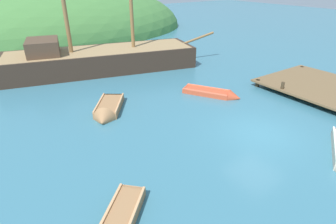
{
  "coord_description": "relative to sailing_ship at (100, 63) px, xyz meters",
  "views": [
    {
      "loc": [
        -10.26,
        -6.81,
        6.91
      ],
      "look_at": [
        -2.5,
        4.3,
        0.13
      ],
      "focal_mm": 29.18,
      "sensor_mm": 36.0,
      "label": 1
    }
  ],
  "objects": [
    {
      "name": "sailing_ship",
      "position": [
        0.0,
        0.0,
        0.0
      ],
      "size": [
        17.46,
        7.76,
        10.96
      ],
      "rotation": [
        0.0,
        0.0,
        -0.25
      ],
      "color": "#38281E",
      "rests_on": "ground"
    },
    {
      "name": "ground_plane",
      "position": [
        2.45,
        -13.98,
        -0.59
      ],
      "size": [
        120.0,
        120.0,
        0.0
      ],
      "primitive_type": "plane",
      "color": "teal"
    },
    {
      "name": "rowboat_portside",
      "position": [
        3.93,
        -9.25,
        -0.5
      ],
      "size": [
        2.7,
        3.66,
        0.92
      ],
      "rotation": [
        0.0,
        0.0,
        5.25
      ],
      "color": "#C64C2D",
      "rests_on": "ground"
    },
    {
      "name": "shore_hill",
      "position": [
        -0.61,
        19.16,
        -0.59
      ],
      "size": [
        41.57,
        25.34,
        13.25
      ],
      "primitive_type": "ellipsoid",
      "color": "#477F3D",
      "rests_on": "ground"
    },
    {
      "name": "rowboat_outer_right",
      "position": [
        -2.75,
        -7.65,
        -0.45
      ],
      "size": [
        2.94,
        3.45,
        1.19
      ],
      "rotation": [
        0.0,
        0.0,
        4.1
      ],
      "color": "#9E7047",
      "rests_on": "ground"
    }
  ]
}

